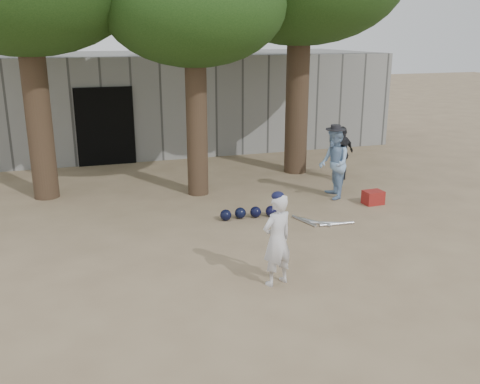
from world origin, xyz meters
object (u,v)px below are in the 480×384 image
object	(u,v)px
boy_player	(277,240)
spectator_dark	(342,153)
spectator_blue	(334,164)
red_bag	(373,197)

from	to	relation	value
boy_player	spectator_dark	size ratio (longest dim) A/B	1.02
boy_player	spectator_blue	world-z (taller)	spectator_blue
spectator_blue	spectator_dark	world-z (taller)	spectator_blue
spectator_blue	spectator_dark	bearing A→B (deg)	157.32
boy_player	spectator_blue	bearing A→B (deg)	-146.46
spectator_blue	red_bag	bearing A→B (deg)	55.07
spectator_blue	boy_player	bearing A→B (deg)	-25.56
spectator_dark	spectator_blue	bearing A→B (deg)	32.41
boy_player	spectator_blue	size ratio (longest dim) A/B	0.88
boy_player	spectator_blue	xyz separation A→B (m)	(2.84, 3.68, 0.10)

